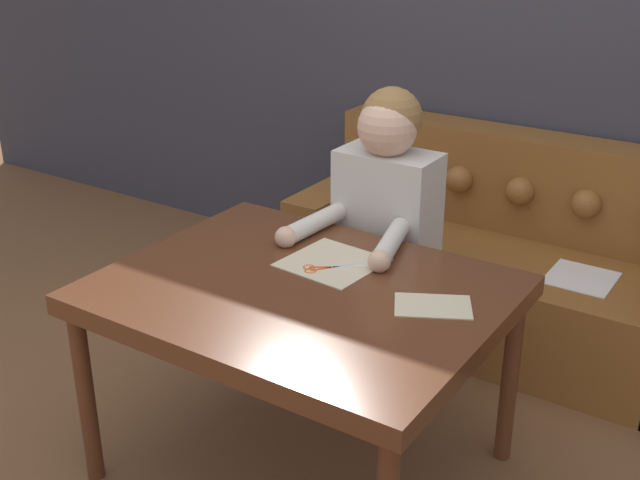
# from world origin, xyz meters

# --- Properties ---
(ground_plane) EXTENTS (16.00, 16.00, 0.00)m
(ground_plane) POSITION_xyz_m (0.00, 0.00, 0.00)
(ground_plane) COLOR brown
(wall_back) EXTENTS (8.00, 0.06, 2.60)m
(wall_back) POSITION_xyz_m (0.00, 1.78, 1.30)
(wall_back) COLOR #383842
(wall_back) RESTS_ON ground_plane
(dining_table) EXTENTS (1.29, 1.02, 0.73)m
(dining_table) POSITION_xyz_m (-0.00, 0.05, 0.66)
(dining_table) COLOR #562D19
(dining_table) RESTS_ON ground_plane
(couch) EXTENTS (1.90, 0.79, 0.91)m
(couch) POSITION_xyz_m (0.22, 1.39, 0.32)
(couch) COLOR brown
(couch) RESTS_ON ground_plane
(person) EXTENTS (0.47, 0.62, 1.26)m
(person) POSITION_xyz_m (-0.05, 0.71, 0.66)
(person) COLOR #33281E
(person) RESTS_ON ground_plane
(pattern_paper_main) EXTENTS (0.33, 0.33, 0.00)m
(pattern_paper_main) POSITION_xyz_m (-0.01, 0.25, 0.74)
(pattern_paper_main) COLOR beige
(pattern_paper_main) RESTS_ON dining_table
(pattern_paper_offcut) EXTENTS (0.28, 0.25, 0.00)m
(pattern_paper_offcut) POSITION_xyz_m (0.43, 0.15, 0.74)
(pattern_paper_offcut) COLOR beige
(pattern_paper_offcut) RESTS_ON dining_table
(scissors) EXTENTS (0.19, 0.19, 0.01)m
(scissors) POSITION_xyz_m (-0.01, 0.19, 0.74)
(scissors) COLOR silver
(scissors) RESTS_ON dining_table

